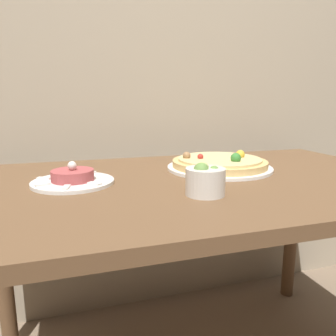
{
  "coord_description": "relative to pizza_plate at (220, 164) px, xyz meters",
  "views": [
    {
      "loc": [
        -0.39,
        -0.49,
        0.98
      ],
      "look_at": [
        -0.11,
        0.41,
        0.78
      ],
      "focal_mm": 35.0,
      "sensor_mm": 36.0,
      "label": 1
    }
  ],
  "objects": [
    {
      "name": "tartare_plate",
      "position": [
        -0.49,
        -0.06,
        -0.0
      ],
      "size": [
        0.23,
        0.23,
        0.07
      ],
      "color": "white",
      "rests_on": "dining_table"
    },
    {
      "name": "dining_table",
      "position": [
        -0.12,
        -0.1,
        -0.11
      ],
      "size": [
        1.42,
        0.84,
        0.74
      ],
      "color": "brown",
      "rests_on": "ground_plane"
    },
    {
      "name": "pizza_plate",
      "position": [
        0.0,
        0.0,
        0.0
      ],
      "size": [
        0.36,
        0.36,
        0.07
      ],
      "color": "white",
      "rests_on": "dining_table"
    },
    {
      "name": "small_bowl",
      "position": [
        -0.18,
        -0.27,
        0.02
      ],
      "size": [
        0.1,
        0.1,
        0.08
      ],
      "color": "silver",
      "rests_on": "dining_table"
    },
    {
      "name": "back_wall",
      "position": [
        -0.12,
        0.45,
        0.54
      ],
      "size": [
        8.0,
        0.05,
        2.6
      ],
      "color": "tan",
      "rests_on": "ground_plane"
    }
  ]
}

